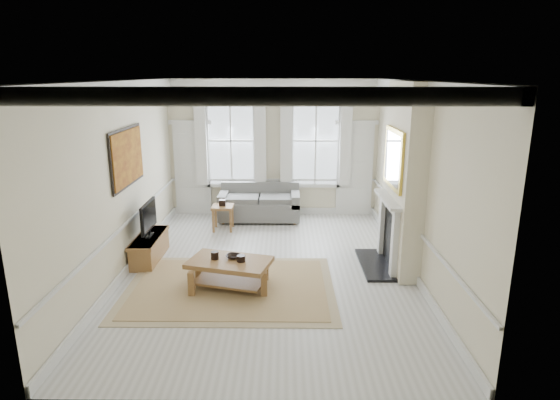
{
  "coord_description": "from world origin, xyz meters",
  "views": [
    {
      "loc": [
        0.28,
        -8.02,
        3.51
      ],
      "look_at": [
        0.2,
        0.31,
        1.25
      ],
      "focal_mm": 30.0,
      "sensor_mm": 36.0,
      "label": 1
    }
  ],
  "objects_px": {
    "coffee_table": "(230,265)",
    "tv_stand": "(150,248)",
    "sofa": "(260,205)",
    "side_table": "(223,210)"
  },
  "relations": [
    {
      "from": "coffee_table",
      "to": "tv_stand",
      "type": "distance_m",
      "value": 2.13
    },
    {
      "from": "sofa",
      "to": "coffee_table",
      "type": "height_order",
      "value": "sofa"
    },
    {
      "from": "side_table",
      "to": "tv_stand",
      "type": "bearing_deg",
      "value": -123.83
    },
    {
      "from": "side_table",
      "to": "tv_stand",
      "type": "relative_size",
      "value": 0.44
    },
    {
      "from": "sofa",
      "to": "coffee_table",
      "type": "distance_m",
      "value": 3.89
    },
    {
      "from": "coffee_table",
      "to": "sofa",
      "type": "bearing_deg",
      "value": 100.89
    },
    {
      "from": "sofa",
      "to": "side_table",
      "type": "distance_m",
      "value": 1.16
    },
    {
      "from": "sofa",
      "to": "side_table",
      "type": "bearing_deg",
      "value": -134.07
    },
    {
      "from": "sofa",
      "to": "coffee_table",
      "type": "bearing_deg",
      "value": -94.44
    },
    {
      "from": "sofa",
      "to": "side_table",
      "type": "xyz_separation_m",
      "value": [
        -0.8,
        -0.83,
        0.1
      ]
    }
  ]
}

